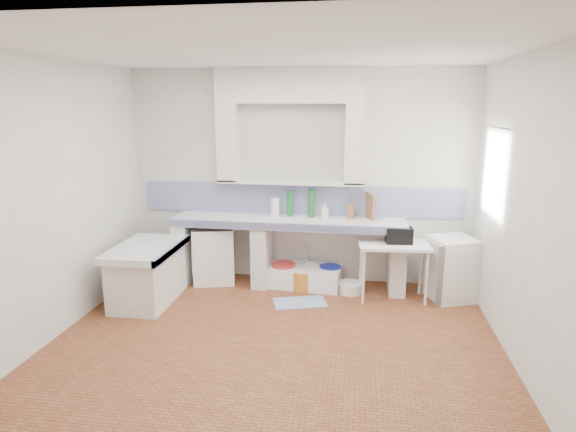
# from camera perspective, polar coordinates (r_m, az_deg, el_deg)

# --- Properties ---
(floor) EXTENTS (4.50, 4.50, 0.00)m
(floor) POSITION_cam_1_polar(r_m,az_deg,el_deg) (5.01, -1.74, -14.98)
(floor) COLOR brown
(floor) RESTS_ON ground
(ceiling) EXTENTS (4.50, 4.50, 0.00)m
(ceiling) POSITION_cam_1_polar(r_m,az_deg,el_deg) (4.44, -2.00, 18.82)
(ceiling) COLOR white
(ceiling) RESTS_ON ground
(wall_back) EXTENTS (4.50, 0.00, 4.50)m
(wall_back) POSITION_cam_1_polar(r_m,az_deg,el_deg) (6.47, 1.31, 4.57)
(wall_back) COLOR silver
(wall_back) RESTS_ON ground
(wall_front) EXTENTS (4.50, 0.00, 4.50)m
(wall_front) POSITION_cam_1_polar(r_m,az_deg,el_deg) (2.66, -9.67, -8.13)
(wall_front) COLOR silver
(wall_front) RESTS_ON ground
(wall_left) EXTENTS (0.00, 4.50, 4.50)m
(wall_left) POSITION_cam_1_polar(r_m,az_deg,el_deg) (5.39, -26.11, 1.53)
(wall_left) COLOR silver
(wall_left) RESTS_ON ground
(wall_right) EXTENTS (0.00, 4.50, 4.50)m
(wall_right) POSITION_cam_1_polar(r_m,az_deg,el_deg) (4.68, 26.35, -0.06)
(wall_right) COLOR silver
(wall_right) RESTS_ON ground
(alcove_mass) EXTENTS (1.90, 0.25, 0.45)m
(alcove_mass) POSITION_cam_1_polar(r_m,az_deg,el_deg) (6.29, 0.28, 15.06)
(alcove_mass) COLOR silver
(alcove_mass) RESTS_ON ground
(window_frame) EXTENTS (0.35, 0.86, 1.06)m
(window_frame) POSITION_cam_1_polar(r_m,az_deg,el_deg) (5.83, 24.69, 4.44)
(window_frame) COLOR #372011
(window_frame) RESTS_ON ground
(lace_valance) EXTENTS (0.01, 0.84, 0.24)m
(lace_valance) POSITION_cam_1_polar(r_m,az_deg,el_deg) (5.76, 23.65, 8.26)
(lace_valance) COLOR white
(lace_valance) RESTS_ON ground
(counter_slab) EXTENTS (3.00, 0.60, 0.08)m
(counter_slab) POSITION_cam_1_polar(r_m,az_deg,el_deg) (6.29, 0.04, -0.68)
(counter_slab) COLOR white
(counter_slab) RESTS_ON ground
(counter_lip) EXTENTS (3.00, 0.04, 0.10)m
(counter_lip) POSITION_cam_1_polar(r_m,az_deg,el_deg) (6.02, -0.35, -1.30)
(counter_lip) COLOR navy
(counter_lip) RESTS_ON ground
(counter_pier_left) EXTENTS (0.20, 0.55, 0.82)m
(counter_pier_left) POSITION_cam_1_polar(r_m,az_deg,el_deg) (6.75, -11.82, -3.96)
(counter_pier_left) COLOR silver
(counter_pier_left) RESTS_ON ground
(counter_pier_mid) EXTENTS (0.20, 0.55, 0.82)m
(counter_pier_mid) POSITION_cam_1_polar(r_m,az_deg,el_deg) (6.47, -3.04, -4.44)
(counter_pier_mid) COLOR silver
(counter_pier_mid) RESTS_ON ground
(counter_pier_right) EXTENTS (0.20, 0.55, 0.82)m
(counter_pier_right) POSITION_cam_1_polar(r_m,az_deg,el_deg) (6.37, 12.64, -5.04)
(counter_pier_right) COLOR silver
(counter_pier_right) RESTS_ON ground
(peninsula_top) EXTENTS (0.70, 1.10, 0.08)m
(peninsula_top) POSITION_cam_1_polar(r_m,az_deg,el_deg) (6.05, -16.31, -3.74)
(peninsula_top) COLOR white
(peninsula_top) RESTS_ON ground
(peninsula_base) EXTENTS (0.60, 1.00, 0.62)m
(peninsula_base) POSITION_cam_1_polar(r_m,az_deg,el_deg) (6.16, -16.10, -6.86)
(peninsula_base) COLOR silver
(peninsula_base) RESTS_ON ground
(peninsula_lip) EXTENTS (0.04, 1.10, 0.10)m
(peninsula_lip) POSITION_cam_1_polar(r_m,az_deg,el_deg) (5.92, -13.40, -3.93)
(peninsula_lip) COLOR navy
(peninsula_lip) RESTS_ON ground
(backsplash) EXTENTS (4.27, 0.03, 0.40)m
(backsplash) POSITION_cam_1_polar(r_m,az_deg,el_deg) (6.50, 1.28, 1.93)
(backsplash) COLOR navy
(backsplash) RESTS_ON ground
(stove) EXTENTS (0.64, 0.63, 0.76)m
(stove) POSITION_cam_1_polar(r_m,az_deg,el_deg) (6.64, -8.64, -4.41)
(stove) COLOR white
(stove) RESTS_ON ground
(sink) EXTENTS (1.00, 0.60, 0.23)m
(sink) POSITION_cam_1_polar(r_m,az_deg,el_deg) (6.49, 1.91, -7.15)
(sink) COLOR white
(sink) RESTS_ON ground
(side_table) EXTENTS (0.88, 0.54, 0.04)m
(side_table) POSITION_cam_1_polar(r_m,az_deg,el_deg) (6.12, 12.16, -6.35)
(side_table) COLOR white
(side_table) RESTS_ON ground
(fridge) EXTENTS (0.64, 0.64, 0.77)m
(fridge) POSITION_cam_1_polar(r_m,az_deg,el_deg) (6.30, 18.60, -5.85)
(fridge) COLOR white
(fridge) RESTS_ON ground
(bucket_red) EXTENTS (0.40, 0.40, 0.29)m
(bucket_red) POSITION_cam_1_polar(r_m,az_deg,el_deg) (6.50, -0.55, -6.80)
(bucket_red) COLOR #B72929
(bucket_red) RESTS_ON ground
(bucket_orange) EXTENTS (0.34, 0.34, 0.26)m
(bucket_orange) POSITION_cam_1_polar(r_m,az_deg,el_deg) (6.34, 1.68, -7.50)
(bucket_orange) COLOR orange
(bucket_orange) RESTS_ON ground
(bucket_blue) EXTENTS (0.32, 0.32, 0.27)m
(bucket_blue) POSITION_cam_1_polar(r_m,az_deg,el_deg) (6.49, 4.96, -6.99)
(bucket_blue) COLOR #0D1DA8
(bucket_blue) RESTS_ON ground
(basin_white) EXTENTS (0.37, 0.37, 0.13)m
(basin_white) POSITION_cam_1_polar(r_m,az_deg,el_deg) (6.33, 7.30, -8.27)
(basin_white) COLOR white
(basin_white) RESTS_ON ground
(water_bottle_a) EXTENTS (0.09, 0.09, 0.27)m
(water_bottle_a) POSITION_cam_1_polar(r_m,az_deg,el_deg) (6.62, 1.99, -6.56)
(water_bottle_a) COLOR silver
(water_bottle_a) RESTS_ON ground
(water_bottle_b) EXTENTS (0.09, 0.09, 0.28)m
(water_bottle_b) POSITION_cam_1_polar(r_m,az_deg,el_deg) (6.60, 3.36, -6.56)
(water_bottle_b) COLOR silver
(water_bottle_b) RESTS_ON ground
(black_bag) EXTENTS (0.32, 0.20, 0.20)m
(black_bag) POSITION_cam_1_polar(r_m,az_deg,el_deg) (6.03, 12.86, -2.22)
(black_bag) COLOR black
(black_bag) RESTS_ON side_table
(green_bottle_a) EXTENTS (0.10, 0.10, 0.34)m
(green_bottle_a) POSITION_cam_1_polar(r_m,az_deg,el_deg) (6.39, 0.20, 1.48)
(green_bottle_a) COLOR #186528
(green_bottle_a) RESTS_ON counter_slab
(green_bottle_b) EXTENTS (0.09, 0.09, 0.37)m
(green_bottle_b) POSITION_cam_1_polar(r_m,az_deg,el_deg) (6.36, 2.72, 1.51)
(green_bottle_b) COLOR #186528
(green_bottle_b) RESTS_ON counter_slab
(knife_block) EXTENTS (0.10, 0.08, 0.19)m
(knife_block) POSITION_cam_1_polar(r_m,az_deg,el_deg) (6.35, 7.35, 0.56)
(knife_block) COLOR olive
(knife_block) RESTS_ON counter_slab
(cutting_board) EXTENTS (0.11, 0.23, 0.33)m
(cutting_board) POSITION_cam_1_polar(r_m,az_deg,el_deg) (6.33, 9.56, 1.13)
(cutting_board) COLOR olive
(cutting_board) RESTS_ON counter_slab
(paper_towel) EXTENTS (0.15, 0.15, 0.24)m
(paper_towel) POSITION_cam_1_polar(r_m,az_deg,el_deg) (6.43, -1.53, 1.06)
(paper_towel) COLOR white
(paper_towel) RESTS_ON counter_slab
(soap_bottle) EXTENTS (0.11, 0.11, 0.21)m
(soap_bottle) POSITION_cam_1_polar(r_m,az_deg,el_deg) (6.31, 4.31, 0.70)
(soap_bottle) COLOR white
(soap_bottle) RESTS_ON counter_slab
(rug) EXTENTS (0.70, 0.53, 0.01)m
(rug) POSITION_cam_1_polar(r_m,az_deg,el_deg) (5.98, 1.39, -10.08)
(rug) COLOR teal
(rug) RESTS_ON ground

